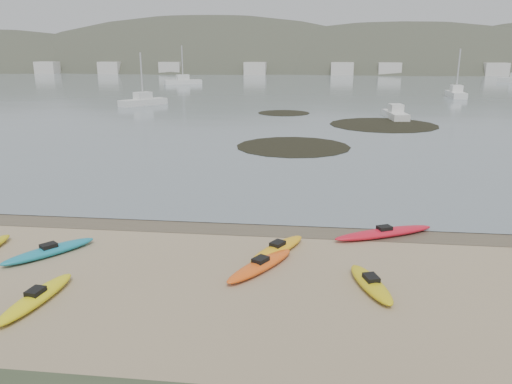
# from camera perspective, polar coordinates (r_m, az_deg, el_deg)

# --- Properties ---
(ground) EXTENTS (600.00, 600.00, 0.00)m
(ground) POSITION_cam_1_polar(r_m,az_deg,el_deg) (21.82, 0.00, -3.79)
(ground) COLOR tan
(ground) RESTS_ON ground
(wet_sand) EXTENTS (60.00, 60.00, 0.00)m
(wet_sand) POSITION_cam_1_polar(r_m,az_deg,el_deg) (21.53, -0.09, -4.05)
(wet_sand) COLOR brown
(wet_sand) RESTS_ON ground
(water) EXTENTS (1200.00, 1200.00, 0.00)m
(water) POSITION_cam_1_polar(r_m,az_deg,el_deg) (320.51, 6.56, 14.35)
(water) COLOR slate
(water) RESTS_ON ground
(kayaks) EXTENTS (23.30, 10.12, 0.34)m
(kayaks) POSITION_cam_1_polar(r_m,az_deg,el_deg) (18.24, -1.34, -7.27)
(kayaks) COLOR #FFB315
(kayaks) RESTS_ON ground
(kelp_mats) EXTENTS (19.48, 29.93, 0.04)m
(kelp_mats) POSITION_cam_1_polar(r_m,az_deg,el_deg) (49.95, 9.39, 7.17)
(kelp_mats) COLOR black
(kelp_mats) RESTS_ON water
(moored_boats) EXTENTS (87.36, 80.37, 1.25)m
(moored_boats) POSITION_cam_1_polar(r_m,az_deg,el_deg) (102.45, 11.82, 11.66)
(moored_boats) COLOR silver
(moored_boats) RESTS_ON ground
(far_hills) EXTENTS (550.00, 135.00, 80.00)m
(far_hills) POSITION_cam_1_polar(r_m,az_deg,el_deg) (218.78, 16.69, 9.01)
(far_hills) COLOR #384235
(far_hills) RESTS_ON ground
(far_town) EXTENTS (199.00, 5.00, 4.00)m
(far_town) POSITION_cam_1_polar(r_m,az_deg,el_deg) (165.54, 8.27, 13.76)
(far_town) COLOR beige
(far_town) RESTS_ON ground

